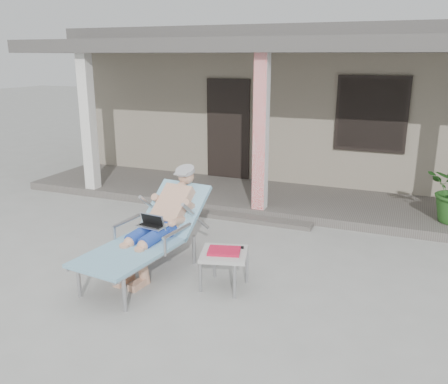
% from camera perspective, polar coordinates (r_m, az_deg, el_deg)
% --- Properties ---
extents(ground, '(60.00, 60.00, 0.00)m').
position_cam_1_polar(ground, '(6.49, -1.60, -8.65)').
color(ground, '#9E9E99').
rests_on(ground, ground).
extents(house, '(10.40, 5.40, 3.30)m').
position_cam_1_polar(house, '(12.17, 10.78, 10.91)').
color(house, gray).
rests_on(house, ground).
extents(porch_deck, '(10.00, 2.00, 0.15)m').
position_cam_1_polar(porch_deck, '(9.12, 5.89, -0.81)').
color(porch_deck, '#605B56').
rests_on(porch_deck, ground).
extents(porch_overhang, '(10.00, 2.30, 2.85)m').
position_cam_1_polar(porch_overhang, '(8.67, 6.32, 16.51)').
color(porch_overhang, silver).
rests_on(porch_overhang, porch_deck).
extents(porch_step, '(2.00, 0.30, 0.07)m').
position_cam_1_polar(porch_step, '(8.08, 3.61, -3.28)').
color(porch_step, '#605B56').
rests_on(porch_step, ground).
extents(lounger, '(1.03, 2.14, 1.35)m').
position_cam_1_polar(lounger, '(6.09, -8.42, -2.07)').
color(lounger, '#B7B7BC').
rests_on(lounger, ground).
extents(side_table, '(0.66, 0.66, 0.49)m').
position_cam_1_polar(side_table, '(5.72, 0.02, -7.66)').
color(side_table, '#B1B2AC').
rests_on(side_table, ground).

